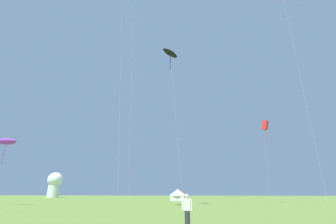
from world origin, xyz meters
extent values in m
cube|color=red|center=(19.04, 43.38, 15.48)|extent=(1.75, 1.58, 2.12)
cylinder|color=maroon|center=(19.04, 43.38, 13.42)|extent=(0.06, 0.06, 3.04)
cylinder|color=#B2B2B7|center=(18.29, 42.99, 7.74)|extent=(1.52, 0.81, 15.48)
ellipsoid|color=purple|center=(-26.59, 26.58, 9.95)|extent=(3.56, 1.71, 1.32)
cylinder|color=#63238B|center=(-26.59, 26.58, 7.75)|extent=(0.08, 0.08, 3.08)
cylinder|color=#B2B2B7|center=(-3.21, 16.57, 17.41)|extent=(2.29, 1.05, 34.82)
ellipsoid|color=black|center=(1.00, 28.52, 25.51)|extent=(3.08, 3.77, 1.09)
cylinder|color=black|center=(1.00, 28.52, 23.55)|extent=(0.08, 0.08, 2.54)
cylinder|color=#B2B2B7|center=(1.98, 27.78, 12.76)|extent=(2.00, 1.50, 25.51)
cube|color=pink|center=(21.63, 28.72, 34.49)|extent=(0.28, 1.39, 1.39)
cylinder|color=#B2B2B7|center=(21.19, 27.86, 17.25)|extent=(0.90, 1.75, 34.49)
cylinder|color=#B2B2B7|center=(-4.16, 23.38, 18.07)|extent=(1.61, 1.19, 36.14)
cylinder|color=#2D2D33|center=(5.24, 7.18, 0.45)|extent=(0.28, 0.28, 0.90)
cube|color=white|center=(5.24, 7.18, 1.20)|extent=(0.36, 0.23, 0.60)
sphere|color=beige|center=(5.24, 7.18, 1.62)|extent=(0.22, 0.22, 0.22)
cylinder|color=white|center=(5.00, 7.18, 1.20)|extent=(0.09, 0.09, 0.55)
cylinder|color=white|center=(5.48, 7.18, 1.20)|extent=(0.09, 0.09, 0.55)
cube|color=white|center=(-1.57, 56.28, 0.65)|extent=(3.45, 3.45, 1.30)
cone|color=white|center=(-1.57, 56.28, 2.05)|extent=(4.32, 4.32, 1.51)
cylinder|color=white|center=(-61.74, 90.77, 3.00)|extent=(4.80, 4.80, 6.00)
sphere|color=white|center=(-61.74, 90.77, 7.60)|extent=(6.40, 6.40, 6.40)
camera|label=1|loc=(6.42, -5.83, 1.75)|focal=24.26mm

